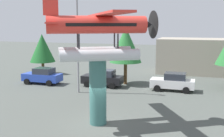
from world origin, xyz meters
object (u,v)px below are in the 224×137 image
Objects in this scene: car_mid_black at (103,78)px; tree_east at (126,45)px; display_pedestal at (98,92)px; floatplane_monument at (99,32)px; tree_west at (42,48)px; car_far_white at (173,82)px; car_near_blue at (43,76)px; streetlight_primary at (79,39)px; storefront_building at (197,56)px.

car_mid_black is 4.32m from tree_east.
display_pedestal is 0.45× the size of floatplane_monument.
tree_west is (-13.30, 14.83, -2.56)m from floatplane_monument.
floatplane_monument is at bearing 108.62° from car_mid_black.
tree_west is at bearing -24.23° from car_mid_black.
tree_west is (-16.97, 4.12, 2.51)m from car_far_white.
display_pedestal is at bearing 136.08° from car_near_blue.
tree_west is 12.06m from tree_east.
display_pedestal is at bearing 107.95° from car_mid_black.
streetlight_primary is at bearing 121.87° from display_pedestal.
car_mid_black is (-3.51, 10.42, -5.06)m from floatplane_monument.
display_pedestal is 3.81m from floatplane_monument.
car_mid_black is 14.78m from storefront_building.
streetlight_primary reaches higher than tree_east.
streetlight_primary is (5.51, -2.38, 4.20)m from car_near_blue.
car_near_blue is 13.88m from car_far_white.
storefront_building is at bearing 53.30° from tree_east.
tree_west is (-8.65, 7.59, -1.69)m from streetlight_primary.
display_pedestal is 0.43× the size of storefront_building.
storefront_building is (10.31, 14.70, -2.81)m from streetlight_primary.
car_far_white is (3.78, 10.78, -1.26)m from display_pedestal.
car_mid_black and car_far_white have the same top height.
storefront_building is at bearing 20.55° from tree_west.
streetlight_primary is 1.71× the size of tree_west.
car_near_blue is 0.81× the size of tree_west.
streetlight_primary is (-4.65, 7.24, -0.86)m from floatplane_monument.
tree_east reaches higher than display_pedestal.
floatplane_monument is 14.88m from car_near_blue.
car_near_blue and car_far_white have the same top height.
car_near_blue is at bearing 4.52° from car_far_white.
tree_east reaches higher than storefront_building.
display_pedestal is 1.02× the size of car_far_white.
car_far_white is 0.42× the size of storefront_building.
car_near_blue and car_mid_black have the same top height.
car_mid_black is 0.42× the size of storefront_building.
storefront_building is 1.62× the size of tree_east.
display_pedestal is at bearing -104.70° from storefront_building.
streetlight_primary reaches higher than floatplane_monument.
floatplane_monument is 8.65m from streetlight_primary.
storefront_building reaches higher than car_far_white.
streetlight_primary is (-4.54, 7.30, 2.94)m from display_pedestal.
car_far_white is (13.83, 1.09, 0.00)m from car_near_blue.
tree_east is at bearing 58.32° from streetlight_primary.
streetlight_primary is at bearing -125.05° from storefront_building.
floatplane_monument is at bearing -82.74° from tree_east.
car_near_blue is at bearing 6.87° from car_mid_black.
tree_west is at bearing -13.64° from car_far_white.
car_mid_black is 0.68× the size of tree_east.
tree_west is at bearing -58.96° from car_near_blue.
tree_east reaches higher than tree_west.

